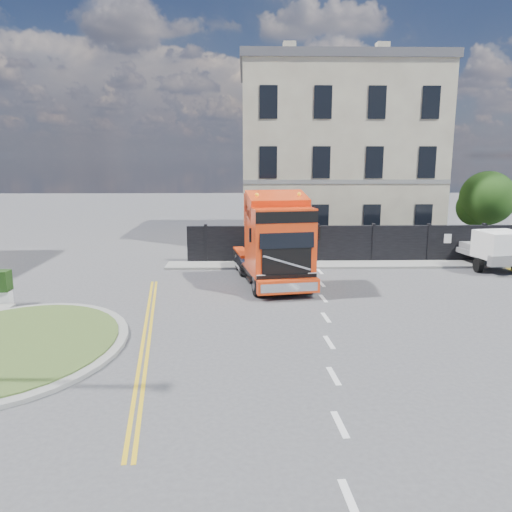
{
  "coord_description": "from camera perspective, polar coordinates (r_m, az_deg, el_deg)",
  "views": [
    {
      "loc": [
        0.05,
        -17.34,
        5.68
      ],
      "look_at": [
        0.51,
        1.88,
        1.8
      ],
      "focal_mm": 35.0,
      "sensor_mm": 36.0,
      "label": 1
    }
  ],
  "objects": [
    {
      "name": "georgian_building",
      "position": [
        34.36,
        8.77,
        11.43
      ],
      "size": [
        12.3,
        10.3,
        12.8
      ],
      "color": "beige",
      "rests_on": "ground"
    },
    {
      "name": "pavement_far",
      "position": [
        26.72,
        11.53,
        -0.97
      ],
      "size": [
        20.0,
        1.6,
        0.12
      ],
      "primitive_type": "cube",
      "color": "gray",
      "rests_on": "ground"
    },
    {
      "name": "flatbed_pickup",
      "position": [
        27.82,
        25.49,
        0.81
      ],
      "size": [
        2.66,
        5.16,
        2.04
      ],
      "rotation": [
        0.0,
        0.0,
        0.15
      ],
      "color": "slate",
      "rests_on": "ground"
    },
    {
      "name": "hoarding_fence",
      "position": [
        27.53,
        12.31,
        1.36
      ],
      "size": [
        18.8,
        0.25,
        2.0
      ],
      "color": "black",
      "rests_on": "ground"
    },
    {
      "name": "ground",
      "position": [
        18.25,
        -1.47,
        -6.73
      ],
      "size": [
        120.0,
        120.0,
        0.0
      ],
      "primitive_type": "plane",
      "color": "#424244",
      "rests_on": "ground"
    },
    {
      "name": "tree",
      "position": [
        32.85,
        24.63,
        5.78
      ],
      "size": [
        3.2,
        3.2,
        4.8
      ],
      "color": "#382619",
      "rests_on": "ground"
    },
    {
      "name": "traffic_island",
      "position": [
        16.93,
        -26.24,
        -9.12
      ],
      "size": [
        6.8,
        6.8,
        0.17
      ],
      "color": "gray",
      "rests_on": "ground"
    },
    {
      "name": "truck",
      "position": [
        21.82,
        2.27,
        1.2
      ],
      "size": [
        3.59,
        7.08,
        4.05
      ],
      "rotation": [
        0.0,
        0.0,
        0.17
      ],
      "color": "black",
      "rests_on": "ground"
    }
  ]
}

